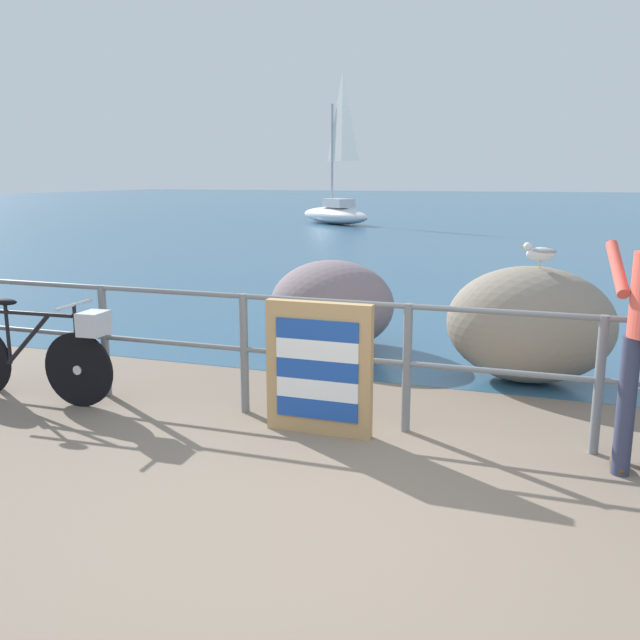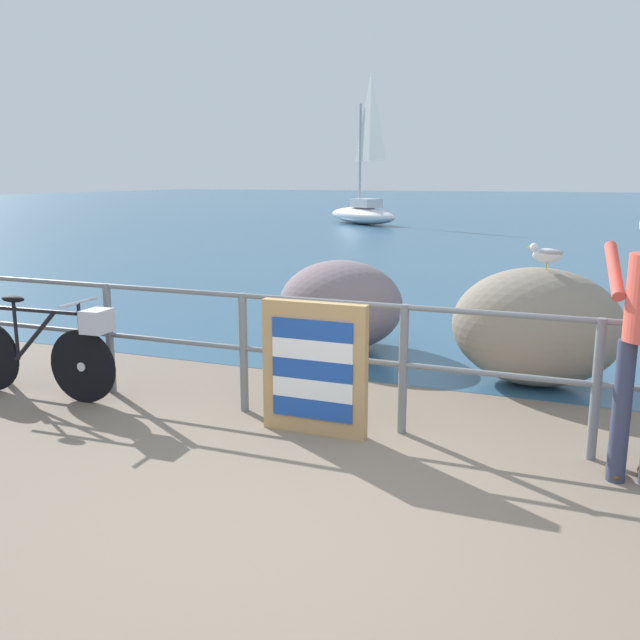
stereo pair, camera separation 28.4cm
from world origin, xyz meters
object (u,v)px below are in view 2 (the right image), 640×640
at_px(folded_deckchair_stack, 314,369).
at_px(seagull, 547,254).
at_px(bicycle, 47,348).
at_px(breakwater_boulder_main, 536,327).
at_px(breakwater_boulder_left, 341,305).
at_px(sailboat, 363,207).

xyz_separation_m(folded_deckchair_stack, seagull, (1.54, 1.87, 0.75)).
bearing_deg(bicycle, breakwater_boulder_main, 24.20).
height_order(folded_deckchair_stack, breakwater_boulder_left, folded_deckchair_stack).
height_order(seagull, sailboat, sailboat).
bearing_deg(breakwater_boulder_main, seagull, -54.68).
bearing_deg(bicycle, sailboat, 98.50).
relative_size(breakwater_boulder_left, seagull, 4.27).
height_order(bicycle, sailboat, sailboat).
bearing_deg(breakwater_boulder_main, folded_deckchair_stack, -127.29).
relative_size(folded_deckchair_stack, sailboat, 0.17).
bearing_deg(sailboat, seagull, 150.84).
xyz_separation_m(bicycle, folded_deckchair_stack, (2.54, 0.09, 0.06)).
relative_size(breakwater_boulder_main, breakwater_boulder_left, 1.11).
relative_size(breakwater_boulder_main, sailboat, 0.26).
height_order(folded_deckchair_stack, sailboat, sailboat).
relative_size(bicycle, sailboat, 0.28).
xyz_separation_m(breakwater_boulder_left, sailboat, (-6.35, 20.29, 0.19)).
distance_m(breakwater_boulder_main, seagull, 0.71).
bearing_deg(sailboat, breakwater_boulder_left, 145.93).
distance_m(folded_deckchair_stack, breakwater_boulder_left, 2.67).
bearing_deg(seagull, breakwater_boulder_main, -55.57).
bearing_deg(bicycle, breakwater_boulder_left, 52.96).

